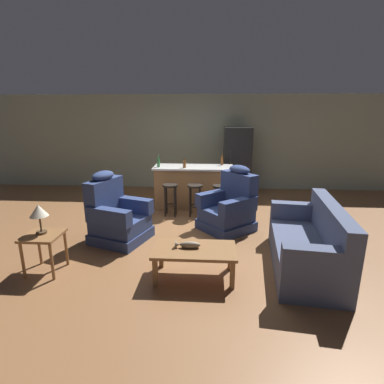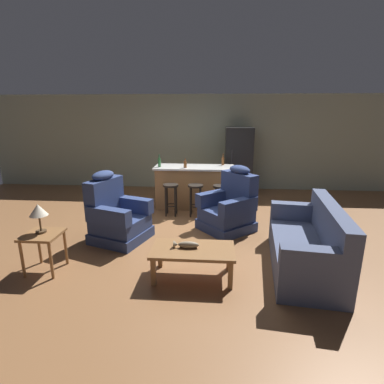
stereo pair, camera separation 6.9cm
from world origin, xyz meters
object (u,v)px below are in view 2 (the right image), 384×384
object	(u,v)px
recliner_near_island	(230,208)
bottle_tall_green	(185,164)
end_table	(43,240)
bar_stool_left	(171,194)
table_lamp	(38,211)
bottle_short_amber	(159,162)
kitchen_island	(194,187)
bar_stool_right	(221,195)
coffee_table	(193,252)
bottle_wine_dark	(223,161)
recliner_near_lamp	(116,216)
refrigerator	(238,161)
couch	(309,246)
fish_figurine	(186,245)
bar_stool_middle	(196,194)

from	to	relation	value
recliner_near_island	bottle_tall_green	bearing A→B (deg)	-90.53
end_table	bar_stool_left	size ratio (longest dim) A/B	0.82
table_lamp	bottle_short_amber	xyz separation A→B (m)	(1.12, 2.91, 0.19)
kitchen_island	bar_stool_right	bearing A→B (deg)	-46.64
coffee_table	bottle_wine_dark	bearing A→B (deg)	82.21
kitchen_island	end_table	bearing A→B (deg)	-121.63
end_table	kitchen_island	distance (m)	3.58
bottle_tall_green	bottle_wine_dark	world-z (taller)	bottle_wine_dark
bottle_tall_green	bottle_wine_dark	distance (m)	0.93
bar_stool_left	kitchen_island	bearing A→B (deg)	54.33
recliner_near_lamp	refrigerator	distance (m)	3.90
coffee_table	kitchen_island	size ratio (longest dim) A/B	0.61
kitchen_island	coffee_table	bearing A→B (deg)	-86.34
coffee_table	end_table	bearing A→B (deg)	179.65
bar_stool_right	refrigerator	bearing A→B (deg)	75.26
couch	recliner_near_island	size ratio (longest dim) A/B	1.66
recliner_near_island	refrigerator	xyz separation A→B (m)	(0.32, 2.51, 0.46)
bar_stool_left	bottle_tall_green	world-z (taller)	bottle_tall_green
couch	bar_stool_left	world-z (taller)	couch
coffee_table	bar_stool_left	xyz separation A→B (m)	(-0.65, 2.43, 0.11)
coffee_table	bar_stool_left	world-z (taller)	bar_stool_left
recliner_near_lamp	refrigerator	size ratio (longest dim) A/B	0.68
fish_figurine	bar_stool_left	size ratio (longest dim) A/B	0.50
kitchen_island	refrigerator	xyz separation A→B (m)	(1.08, 1.20, 0.40)
bottle_short_amber	bar_stool_right	bearing A→B (deg)	-20.71
fish_figurine	bar_stool_middle	bearing A→B (deg)	90.73
bar_stool_left	bottle_wine_dark	world-z (taller)	bottle_wine_dark
table_lamp	bottle_tall_green	world-z (taller)	bottle_tall_green
coffee_table	fish_figurine	size ratio (longest dim) A/B	3.24
fish_figurine	end_table	distance (m)	1.98
table_lamp	kitchen_island	size ratio (longest dim) A/B	0.23
couch	end_table	distance (m)	3.70
recliner_near_lamp	recliner_near_island	world-z (taller)	same
couch	end_table	world-z (taller)	couch
bar_stool_right	bottle_tall_green	distance (m)	1.07
recliner_near_island	bottle_short_amber	world-z (taller)	bottle_short_amber
bar_stool_right	bar_stool_left	bearing A→B (deg)	180.00
couch	recliner_near_island	xyz separation A→B (m)	(-1.05, 1.38, 0.08)
recliner_near_lamp	kitchen_island	distance (m)	2.28
recliner_near_island	bar_stool_right	world-z (taller)	recliner_near_island
bottle_short_amber	refrigerator	bearing A→B (deg)	35.25
end_table	bar_stool_left	bearing A→B (deg)	59.49
bar_stool_left	bottle_tall_green	bearing A→B (deg)	60.96
bar_stool_left	bar_stool_right	world-z (taller)	same
coffee_table	kitchen_island	xyz separation A→B (m)	(-0.20, 3.06, 0.11)
recliner_near_lamp	bar_stool_middle	size ratio (longest dim) A/B	1.76
recliner_near_island	bar_stool_right	distance (m)	0.70
recliner_near_lamp	refrigerator	bearing A→B (deg)	73.34
fish_figurine	table_lamp	size ratio (longest dim) A/B	0.83
bottle_tall_green	couch	bearing A→B (deg)	-51.70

